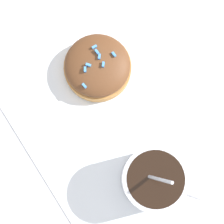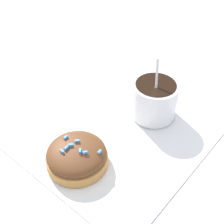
% 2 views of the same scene
% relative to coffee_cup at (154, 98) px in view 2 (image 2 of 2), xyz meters
% --- Properties ---
extents(ground_plane, '(3.00, 3.00, 0.00)m').
position_rel_coffee_cup_xyz_m(ground_plane, '(-0.09, 0.01, -0.04)').
color(ground_plane, '#B2B2B7').
extents(paper_napkin, '(0.33, 0.32, 0.00)m').
position_rel_coffee_cup_xyz_m(paper_napkin, '(-0.09, 0.01, -0.04)').
color(paper_napkin, white).
rests_on(paper_napkin, ground_plane).
extents(coffee_cup, '(0.09, 0.09, 0.11)m').
position_rel_coffee_cup_xyz_m(coffee_cup, '(0.00, 0.00, 0.00)').
color(coffee_cup, white).
rests_on(coffee_cup, paper_napkin).
extents(frosted_pastry, '(0.10, 0.10, 0.04)m').
position_rel_coffee_cup_xyz_m(frosted_pastry, '(-0.17, 0.00, -0.02)').
color(frosted_pastry, '#C18442').
rests_on(frosted_pastry, paper_napkin).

